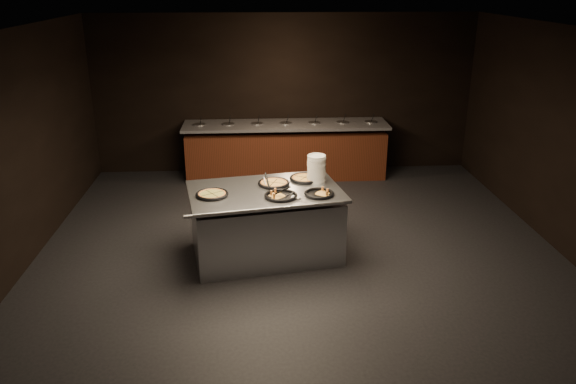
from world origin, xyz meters
name	(u,v)px	position (x,y,z in m)	size (l,w,h in m)	color
room	(303,159)	(0.00, 0.00, 1.45)	(7.02, 8.02, 2.92)	black
salad_bar	(286,154)	(0.00, 3.56, 0.44)	(3.70, 0.83, 1.18)	#5C2415
serving_counter	(266,225)	(-0.45, 0.39, 0.44)	(2.11, 1.56, 0.93)	silver
plate_stack	(316,169)	(0.24, 0.68, 1.10)	(0.24, 0.24, 0.36)	silver
pan_veggie_whole	(212,194)	(-1.11, 0.24, 0.94)	(0.41, 0.41, 0.04)	black
pan_cheese_whole	(274,183)	(-0.33, 0.60, 0.94)	(0.42, 0.42, 0.04)	black
pan_cheese_slices_a	(305,178)	(0.09, 0.76, 0.94)	(0.41, 0.41, 0.04)	black
pan_cheese_slices_b	(281,196)	(-0.26, 0.14, 0.94)	(0.41, 0.41, 0.04)	black
pan_veggie_slices	(319,194)	(0.22, 0.18, 0.94)	(0.37, 0.37, 0.04)	black
server_left	(266,181)	(-0.44, 0.52, 1.01)	(0.15, 0.34, 0.17)	silver
server_right	(286,192)	(-0.19, 0.09, 1.00)	(0.32, 0.11, 0.15)	silver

